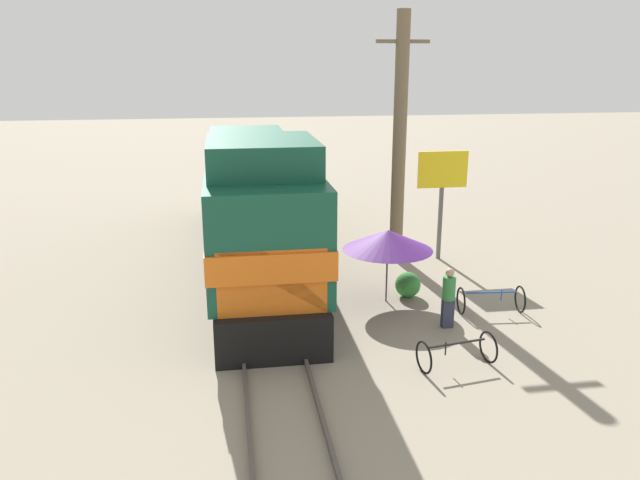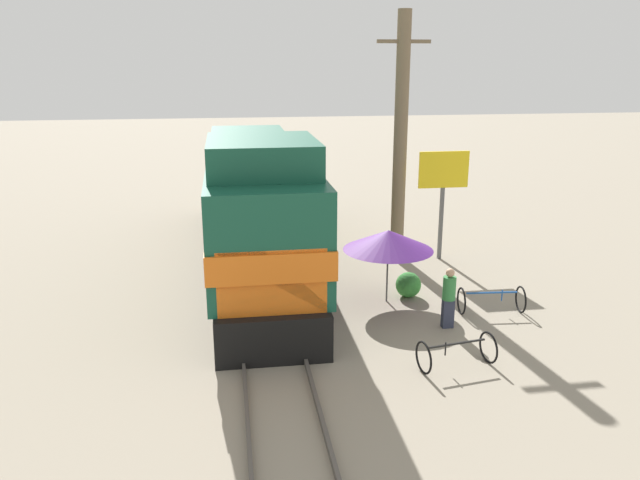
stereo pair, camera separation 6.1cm
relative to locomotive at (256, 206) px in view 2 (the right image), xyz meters
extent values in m
plane|color=gray|center=(0.00, -3.22, -2.14)|extent=(120.00, 120.00, 0.00)
cube|color=#4C4742|center=(-0.72, -3.22, -2.07)|extent=(0.08, 31.32, 0.15)
cube|color=#4C4742|center=(0.72, -3.22, -2.07)|extent=(0.08, 31.32, 0.15)
cube|color=black|center=(0.00, 0.42, -1.57)|extent=(2.74, 15.46, 1.15)
cube|color=#144C38|center=(0.00, 0.42, 0.43)|extent=(2.97, 14.84, 2.85)
cube|color=orange|center=(0.00, 0.42, 0.15)|extent=(3.01, 15.00, 0.70)
cube|color=orange|center=(0.00, -5.92, -0.21)|extent=(2.53, 2.16, 1.57)
cube|color=#144C38|center=(0.00, -4.22, 2.29)|extent=(2.80, 3.40, 0.87)
cylinder|color=#726047|center=(4.97, 0.34, 2.05)|extent=(0.46, 0.46, 8.39)
cube|color=#726047|center=(4.97, 0.34, 5.24)|extent=(1.80, 0.12, 0.12)
cylinder|color=#4C4C4C|center=(3.56, -3.73, -1.14)|extent=(0.05, 0.05, 2.02)
cone|color=#4C1E72|center=(3.56, -3.73, -0.27)|extent=(2.59, 2.59, 0.58)
cube|color=#595959|center=(6.44, -0.03, -0.86)|extent=(0.12, 0.12, 2.57)
cube|color=yellow|center=(6.44, -0.03, 1.05)|extent=(1.76, 0.08, 1.26)
sphere|color=#388C38|center=(4.29, -3.48, -1.76)|extent=(0.76, 0.76, 0.76)
cube|color=#2D3347|center=(4.69, -5.76, -1.75)|extent=(0.30, 0.20, 0.79)
cylinder|color=#337F3F|center=(4.69, -5.76, -1.04)|extent=(0.34, 0.34, 0.62)
sphere|color=tan|center=(4.69, -5.76, -0.62)|extent=(0.23, 0.23, 0.23)
torus|color=black|center=(7.06, -5.09, -1.76)|extent=(0.11, 0.77, 0.76)
torus|color=black|center=(5.38, -4.96, -1.76)|extent=(0.11, 0.77, 0.76)
cube|color=#194C99|center=(6.22, -5.02, -1.54)|extent=(1.43, 0.16, 0.04)
cylinder|color=#194C99|center=(6.51, -5.05, -1.63)|extent=(0.04, 0.04, 0.32)
torus|color=black|center=(3.29, -8.09, -1.76)|extent=(0.17, 0.76, 0.76)
torus|color=black|center=(4.94, -7.82, -1.76)|extent=(0.17, 0.76, 0.76)
cube|color=black|center=(4.12, -7.95, -1.54)|extent=(1.41, 0.27, 0.04)
cylinder|color=black|center=(3.83, -8.00, -1.63)|extent=(0.04, 0.04, 0.32)
camera|label=1|loc=(-0.97, -20.30, 4.70)|focal=35.00mm
camera|label=2|loc=(-0.91, -20.31, 4.70)|focal=35.00mm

